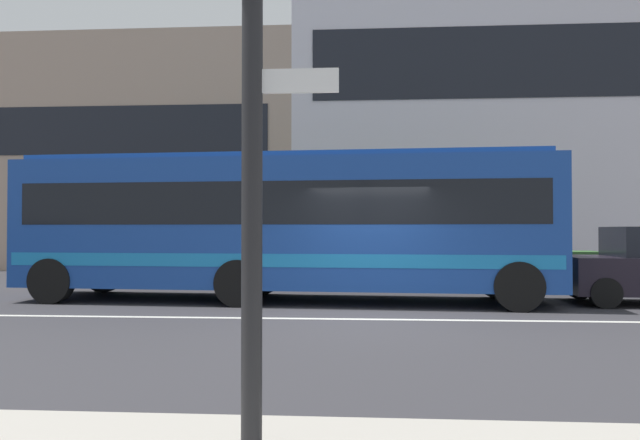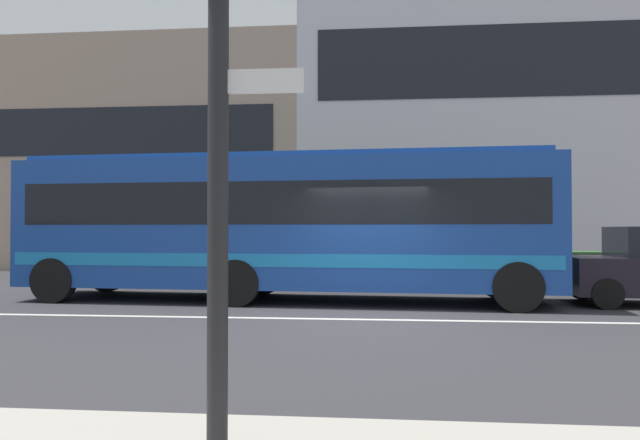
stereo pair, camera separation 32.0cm
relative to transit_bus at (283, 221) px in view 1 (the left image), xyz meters
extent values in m
plane|color=#353439|center=(1.91, -2.61, -1.83)|extent=(160.00, 160.00, 0.00)
cube|color=silver|center=(1.91, -2.61, -1.82)|extent=(60.00, 0.16, 0.01)
cube|color=#325C2C|center=(1.32, 3.99, -1.32)|extent=(14.76, 1.10, 1.00)
cube|color=tan|center=(-12.38, 12.90, 2.98)|extent=(23.10, 8.37, 9.62)
cube|color=black|center=(-12.38, 8.69, 3.75)|extent=(21.25, 0.04, 1.92)
cube|color=silver|center=(9.51, 12.90, 5.07)|extent=(20.68, 8.37, 13.79)
cube|color=black|center=(9.51, 8.69, 6.17)|extent=(19.02, 0.04, 2.76)
cube|color=#1A4297|center=(0.00, 0.00, -0.05)|extent=(12.09, 3.19, 2.84)
cube|color=black|center=(0.00, 0.00, 0.37)|extent=(11.37, 3.17, 0.91)
cube|color=#1C7AC1|center=(0.00, 0.00, -0.84)|extent=(11.85, 3.20, 0.28)
cube|color=#194797|center=(0.00, 0.00, 1.43)|extent=(11.59, 2.77, 0.12)
cube|color=black|center=(5.98, -0.34, 0.37)|extent=(0.15, 2.11, 1.00)
cylinder|color=black|center=(5.04, 0.87, -1.33)|extent=(1.01, 0.34, 1.00)
cylinder|color=black|center=(4.91, -1.44, -1.33)|extent=(1.01, 0.34, 1.00)
cylinder|color=black|center=(-0.68, 1.20, -1.33)|extent=(1.01, 0.34, 1.00)
cylinder|color=black|center=(-0.81, -1.11, -1.33)|extent=(1.01, 0.34, 1.00)
cylinder|color=black|center=(-4.91, 1.44, -1.33)|extent=(1.01, 0.34, 1.00)
cylinder|color=black|center=(-5.04, -0.87, -1.33)|extent=(1.01, 0.34, 1.00)
cylinder|color=black|center=(6.93, 0.77, -1.51)|extent=(0.65, 0.26, 0.64)
cylinder|color=black|center=(6.83, -0.85, -1.51)|extent=(0.65, 0.26, 0.64)
cylinder|color=black|center=(1.00, -9.17, 0.32)|extent=(0.14, 0.14, 3.98)
cube|color=silver|center=(1.30, -9.17, 0.80)|extent=(0.56, 0.03, 0.16)
camera|label=1|loc=(1.70, -12.88, -0.20)|focal=31.57mm
camera|label=2|loc=(2.02, -12.85, -0.20)|focal=31.57mm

